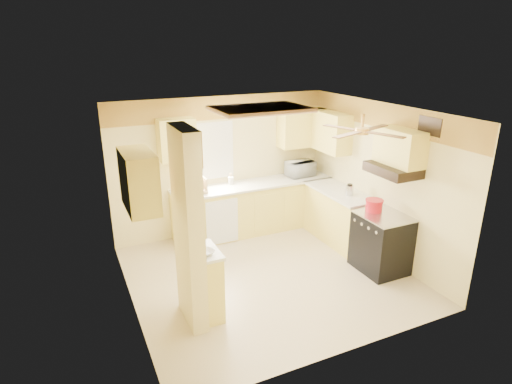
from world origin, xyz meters
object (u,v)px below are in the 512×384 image
bowl (206,252)px  kettle (350,190)px  stove (381,242)px  microwave (300,169)px  dutch_oven (374,205)px

bowl → kettle: kettle is taller
stove → microwave: 2.28m
stove → microwave: bearing=94.5°
microwave → kettle: (0.19, -1.30, -0.05)m
dutch_oven → kettle: (0.04, 0.68, 0.02)m
microwave → dutch_oven: microwave is taller
stove → dutch_oven: (-0.03, 0.21, 0.55)m
microwave → bowl: size_ratio=2.47×
dutch_oven → microwave: bearing=94.2°
microwave → bowl: microwave is taller
bowl → dutch_oven: (2.82, 0.31, 0.04)m
stove → kettle: 1.06m
microwave → kettle: microwave is taller
bowl → kettle: bearing=19.1°
stove → kettle: size_ratio=4.64×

